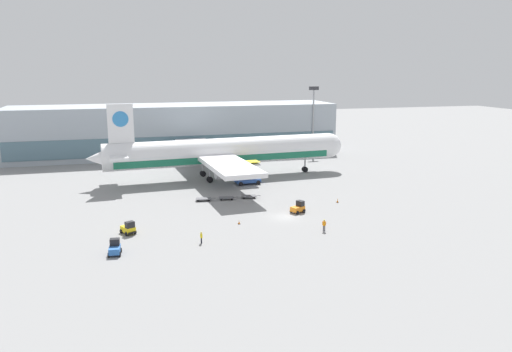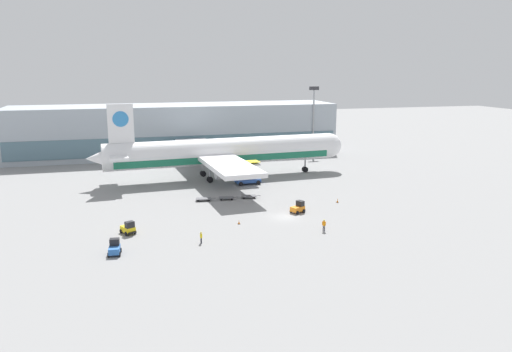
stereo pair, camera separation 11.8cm
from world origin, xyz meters
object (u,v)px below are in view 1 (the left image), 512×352
light_mast (313,114)px  baggage_tug_foreground (115,248)px  ground_crew_near (324,224)px  baggage_dolly_lead (204,199)px  ground_crew_far (201,237)px  traffic_cone_near (239,222)px  baggage_tug_mid (128,228)px  baggage_dolly_second (226,198)px  airplane_main (221,153)px  baggage_tug_far (298,208)px  scissor_lift_loader (247,175)px  traffic_cone_far (337,201)px  baggage_dolly_third (249,196)px

light_mast → baggage_tug_foreground: size_ratio=7.38×
ground_crew_near → baggage_tug_foreground: bearing=-148.7°
baggage_dolly_lead → ground_crew_far: (-4.17, -22.56, 0.59)m
baggage_dolly_lead → traffic_cone_near: traffic_cone_near is taller
baggage_tug_mid → baggage_dolly_second: size_ratio=0.74×
baggage_tug_mid → baggage_tug_foreground: bearing=-40.1°
airplane_main → baggage_tug_far: size_ratio=20.68×
airplane_main → ground_crew_far: airplane_main is taller
scissor_lift_loader → ground_crew_near: scissor_lift_loader is taller
ground_crew_far → baggage_tug_mid: bearing=45.9°
scissor_lift_loader → baggage_tug_far: (2.97, -23.06, -1.00)m
baggage_dolly_lead → baggage_dolly_second: same height
baggage_dolly_second → traffic_cone_far: 20.60m
baggage_tug_mid → traffic_cone_far: baggage_tug_mid is taller
airplane_main → baggage_dolly_lead: bearing=-115.0°
ground_crew_far → airplane_main: bearing=-24.0°
baggage_tug_far → baggage_tug_foreground: bearing=174.5°
baggage_tug_far → traffic_cone_near: size_ratio=4.36×
ground_crew_near → traffic_cone_far: bearing=87.4°
light_mast → scissor_lift_loader: (-28.00, -32.84, -9.38)m
scissor_lift_loader → ground_crew_far: (-15.48, -33.76, -0.90)m
light_mast → ground_crew_near: (-24.76, -66.36, -10.16)m
ground_crew_near → traffic_cone_far: ground_crew_near is taller
baggage_dolly_second → traffic_cone_near: 15.14m
baggage_tug_foreground → ground_crew_far: bearing=-79.3°
baggage_tug_foreground → baggage_dolly_second: bearing=-35.4°
baggage_tug_far → baggage_dolly_second: (-10.04, 11.56, -0.49)m
airplane_main → baggage_tug_mid: bearing=-125.6°
ground_crew_near → airplane_main: bearing=129.4°
ground_crew_near → traffic_cone_near: ground_crew_near is taller
airplane_main → baggage_tug_far: airplane_main is taller
light_mast → baggage_dolly_lead: size_ratio=5.04×
baggage_tug_mid → baggage_dolly_lead: bearing=111.9°
baggage_dolly_lead → traffic_cone_near: 15.69m
light_mast → traffic_cone_far: size_ratio=26.28×
traffic_cone_near → baggage_dolly_third: bearing=69.8°
airplane_main → baggage_dolly_third: 19.26m
baggage_tug_foreground → baggage_dolly_second: baggage_tug_foreground is taller
baggage_dolly_third → traffic_cone_near: size_ratio=5.85×
baggage_tug_foreground → ground_crew_far: 11.79m
airplane_main → baggage_dolly_lead: airplane_main is taller
baggage_tug_mid → baggage_tug_far: 28.46m
traffic_cone_far → scissor_lift_loader: bearing=122.7°
baggage_dolly_second → ground_crew_near: bearing=-57.2°
baggage_tug_far → traffic_cone_far: 10.09m
traffic_cone_near → light_mast: bearing=58.6°
baggage_tug_mid → baggage_dolly_third: bearing=97.8°
baggage_tug_foreground → baggage_dolly_lead: size_ratio=0.68×
airplane_main → scissor_lift_loader: size_ratio=10.79×
ground_crew_far → traffic_cone_far: ground_crew_far is taller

